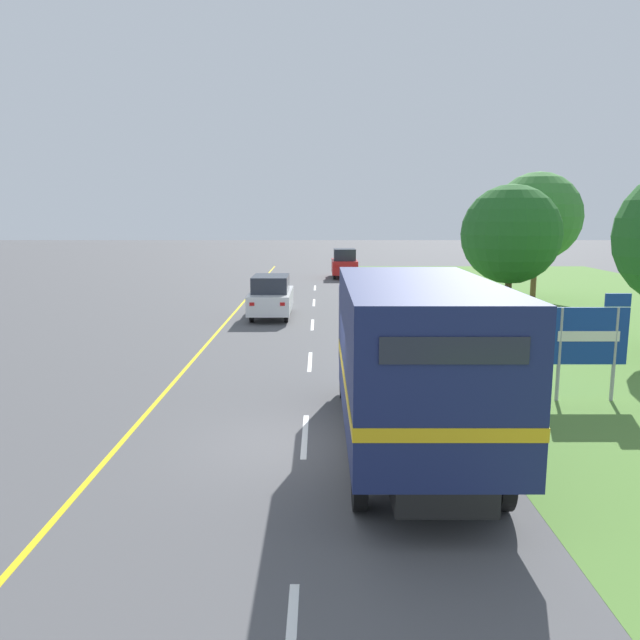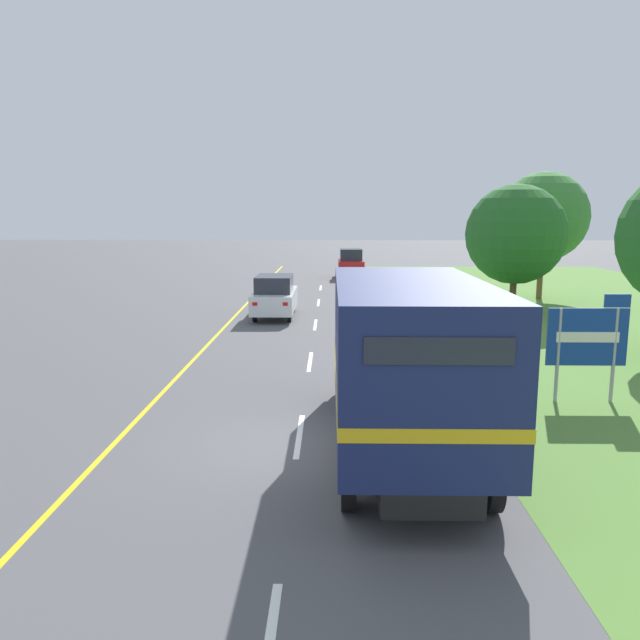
% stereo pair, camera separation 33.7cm
% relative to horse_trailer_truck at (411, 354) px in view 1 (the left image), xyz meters
% --- Properties ---
extents(ground_plane, '(200.00, 200.00, 0.00)m').
position_rel_horse_trailer_truck_xyz_m(ground_plane, '(-2.03, 0.25, -1.92)').
color(ground_plane, '#515154').
extents(edge_line_yellow, '(0.12, 60.18, 0.01)m').
position_rel_horse_trailer_truck_xyz_m(edge_line_yellow, '(-5.73, 13.52, -1.92)').
color(edge_line_yellow, yellow).
rests_on(edge_line_yellow, ground).
extents(centre_dash_near, '(0.12, 2.60, 0.01)m').
position_rel_horse_trailer_truck_xyz_m(centre_dash_near, '(-2.03, 0.83, -1.92)').
color(centre_dash_near, white).
rests_on(centre_dash_near, ground).
extents(centre_dash_mid_a, '(0.12, 2.60, 0.01)m').
position_rel_horse_trailer_truck_xyz_m(centre_dash_mid_a, '(-2.03, 7.43, -1.92)').
color(centre_dash_mid_a, white).
rests_on(centre_dash_mid_a, ground).
extents(centre_dash_mid_b, '(0.12, 2.60, 0.01)m').
position_rel_horse_trailer_truck_xyz_m(centre_dash_mid_b, '(-2.03, 14.03, -1.92)').
color(centre_dash_mid_b, white).
rests_on(centre_dash_mid_b, ground).
extents(centre_dash_far, '(0.12, 2.60, 0.01)m').
position_rel_horse_trailer_truck_xyz_m(centre_dash_far, '(-2.03, 20.63, -1.92)').
color(centre_dash_far, white).
rests_on(centre_dash_far, ground).
extents(centre_dash_farthest, '(0.12, 2.60, 0.01)m').
position_rel_horse_trailer_truck_xyz_m(centre_dash_farthest, '(-2.03, 27.23, -1.92)').
color(centre_dash_farthest, white).
rests_on(centre_dash_farthest, ground).
extents(horse_trailer_truck, '(2.59, 8.09, 3.40)m').
position_rel_horse_trailer_truck_xyz_m(horse_trailer_truck, '(0.00, 0.00, 0.00)').
color(horse_trailer_truck, black).
rests_on(horse_trailer_truck, ground).
extents(lead_car_white, '(1.80, 4.38, 1.88)m').
position_rel_horse_trailer_truck_xyz_m(lead_car_white, '(-3.90, 15.98, -0.97)').
color(lead_car_white, black).
rests_on(lead_car_white, ground).
extents(lead_car_red_ahead, '(1.80, 3.85, 2.10)m').
position_rel_horse_trailer_truck_xyz_m(lead_car_red_ahead, '(0.04, 33.57, -0.88)').
color(lead_car_red_ahead, black).
rests_on(lead_car_red_ahead, ground).
extents(highway_sign, '(1.93, 0.09, 2.67)m').
position_rel_horse_trailer_truck_xyz_m(highway_sign, '(4.85, 3.30, -0.33)').
color(highway_sign, '#9E9EA3').
rests_on(highway_sign, ground).
extents(roadside_tree_mid, '(4.54, 4.54, 5.92)m').
position_rel_horse_trailer_truck_xyz_m(roadside_tree_mid, '(7.04, 17.23, 1.72)').
color(roadside_tree_mid, brown).
rests_on(roadside_tree_mid, ground).
extents(roadside_tree_far, '(4.74, 4.74, 6.80)m').
position_rel_horse_trailer_truck_xyz_m(roadside_tree_far, '(9.96, 22.34, 2.50)').
color(roadside_tree_far, brown).
rests_on(roadside_tree_far, ground).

